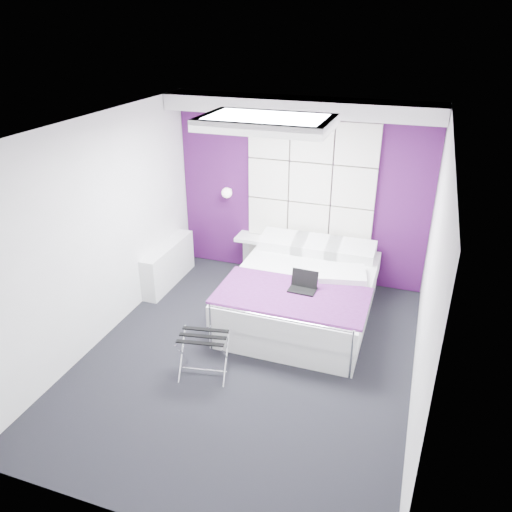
{
  "coord_description": "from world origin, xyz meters",
  "views": [
    {
      "loc": [
        1.6,
        -4.36,
        3.53
      ],
      "look_at": [
        -0.03,
        0.35,
        1.13
      ],
      "focal_mm": 35.0,
      "sensor_mm": 36.0,
      "label": 1
    }
  ],
  "objects": [
    {
      "name": "floor",
      "position": [
        0.0,
        0.0,
        0.0
      ],
      "size": [
        4.4,
        4.4,
        0.0
      ],
      "primitive_type": "plane",
      "color": "black",
      "rests_on": "ground"
    },
    {
      "name": "ceiling",
      "position": [
        0.0,
        0.0,
        2.6
      ],
      "size": [
        4.4,
        4.4,
        0.0
      ],
      "primitive_type": "plane",
      "rotation": [
        3.14,
        0.0,
        0.0
      ],
      "color": "white",
      "rests_on": "wall_back"
    },
    {
      "name": "wall_back",
      "position": [
        0.0,
        2.2,
        1.3
      ],
      "size": [
        3.6,
        0.0,
        3.6
      ],
      "primitive_type": "plane",
      "rotation": [
        1.57,
        0.0,
        0.0
      ],
      "color": "silver",
      "rests_on": "floor"
    },
    {
      "name": "wall_left",
      "position": [
        -1.8,
        0.0,
        1.3
      ],
      "size": [
        0.0,
        4.4,
        4.4
      ],
      "primitive_type": "plane",
      "rotation": [
        1.57,
        0.0,
        1.57
      ],
      "color": "silver",
      "rests_on": "floor"
    },
    {
      "name": "wall_right",
      "position": [
        1.8,
        0.0,
        1.3
      ],
      "size": [
        0.0,
        4.4,
        4.4
      ],
      "primitive_type": "plane",
      "rotation": [
        1.57,
        0.0,
        -1.57
      ],
      "color": "silver",
      "rests_on": "floor"
    },
    {
      "name": "accent_wall",
      "position": [
        0.0,
        2.19,
        1.3
      ],
      "size": [
        3.58,
        0.02,
        2.58
      ],
      "primitive_type": "cube",
      "color": "#421048",
      "rests_on": "wall_back"
    },
    {
      "name": "soffit",
      "position": [
        0.0,
        1.95,
        2.5
      ],
      "size": [
        3.58,
        0.5,
        0.2
      ],
      "primitive_type": "cube",
      "color": "white",
      "rests_on": "wall_back"
    },
    {
      "name": "headboard",
      "position": [
        0.15,
        2.14,
        1.17
      ],
      "size": [
        1.8,
        0.08,
        2.3
      ],
      "primitive_type": null,
      "color": "silver",
      "rests_on": "wall_back"
    },
    {
      "name": "skylight",
      "position": [
        0.0,
        0.6,
        2.55
      ],
      "size": [
        1.36,
        0.86,
        0.12
      ],
      "primitive_type": null,
      "color": "white",
      "rests_on": "ceiling"
    },
    {
      "name": "wall_lamp",
      "position": [
        -1.05,
        2.06,
        1.22
      ],
      "size": [
        0.15,
        0.15,
        0.15
      ],
      "primitive_type": "sphere",
      "color": "white",
      "rests_on": "wall_back"
    },
    {
      "name": "radiator",
      "position": [
        -1.69,
        1.3,
        0.3
      ],
      "size": [
        0.22,
        1.2,
        0.6
      ],
      "primitive_type": "cube",
      "color": "white",
      "rests_on": "floor"
    },
    {
      "name": "bed",
      "position": [
        0.35,
        1.07,
        0.32
      ],
      "size": [
        1.77,
        2.14,
        0.75
      ],
      "color": "white",
      "rests_on": "floor"
    },
    {
      "name": "nightstand",
      "position": [
        -0.65,
        2.02,
        0.57
      ],
      "size": [
        0.47,
        0.36,
        0.05
      ],
      "primitive_type": "cube",
      "color": "white",
      "rests_on": "wall_back"
    },
    {
      "name": "luggage_rack",
      "position": [
        -0.35,
        -0.43,
        0.25
      ],
      "size": [
        0.51,
        0.37,
        0.5
      ],
      "rotation": [
        0.0,
        0.0,
        0.18
      ],
      "color": "silver",
      "rests_on": "floor"
    },
    {
      "name": "laptop",
      "position": [
        0.44,
        0.71,
        0.66
      ],
      "size": [
        0.32,
        0.23,
        0.23
      ],
      "rotation": [
        0.0,
        0.0,
        -0.04
      ],
      "color": "black",
      "rests_on": "bed"
    }
  ]
}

